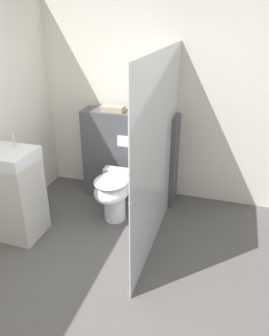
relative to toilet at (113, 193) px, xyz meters
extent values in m
plane|color=#565451|center=(0.11, -1.41, -0.36)|extent=(12.00, 12.00, 0.00)
cube|color=silver|center=(0.11, 0.86, 0.89)|extent=(8.00, 0.06, 2.50)
cube|color=#4C4C51|center=(0.01, 0.61, 0.21)|extent=(1.21, 0.30, 1.16)
cube|color=white|center=(0.01, 0.45, 0.47)|extent=(0.22, 0.01, 0.14)
cube|color=silver|center=(0.55, -0.13, 0.62)|extent=(0.01, 1.92, 1.97)
sphere|color=#B2B2B7|center=(0.55, -1.06, 0.58)|extent=(0.04, 0.04, 0.04)
cylinder|color=white|center=(0.00, 0.03, -0.17)|extent=(0.25, 0.25, 0.39)
ellipsoid|color=white|center=(0.00, -0.05, 0.05)|extent=(0.39, 0.47, 0.25)
ellipsoid|color=white|center=(0.00, -0.05, 0.19)|extent=(0.38, 0.46, 0.02)
cube|color=white|center=(0.00, 0.22, 0.12)|extent=(0.38, 0.13, 0.17)
cube|color=beige|center=(-0.90, -0.55, 0.07)|extent=(0.49, 0.45, 0.86)
cube|color=white|center=(-0.90, -0.55, 0.57)|extent=(0.50, 0.46, 0.13)
cylinder|color=silver|center=(-0.90, -0.43, 0.70)|extent=(0.02, 0.02, 0.14)
cylinder|color=#2D2D33|center=(0.42, 0.64, 0.87)|extent=(0.17, 0.07, 0.07)
cone|color=#2D2D33|center=(0.53, 0.64, 0.87)|extent=(0.03, 0.06, 0.06)
cylinder|color=#2D2D33|center=(0.39, 0.64, 0.83)|extent=(0.03, 0.03, 0.07)
cube|color=tan|center=(-0.20, 0.59, 0.83)|extent=(0.28, 0.16, 0.07)
camera|label=1|loc=(1.20, -3.06, 1.87)|focal=35.00mm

